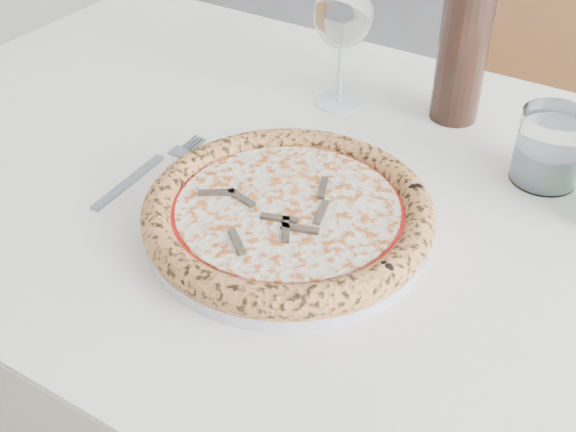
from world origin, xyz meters
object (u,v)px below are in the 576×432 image
dining_table (336,252)px  wine_bottle (465,39)px  plate (288,224)px  wine_glass (343,17)px  chair_far (543,94)px  tumbler (549,152)px  pizza (288,211)px

dining_table → wine_bottle: wine_bottle is taller
plate → wine_glass: bearing=113.9°
plate → wine_bottle: wine_bottle is taller
chair_far → plate: chair_far is taller
chair_far → tumbler: chair_far is taller
wine_glass → dining_table: bearing=-55.1°
plate → tumbler: (0.18, 0.27, 0.03)m
chair_far → tumbler: (0.21, -0.65, 0.26)m
chair_far → dining_table: bearing=-87.8°
pizza → tumbler: (0.18, 0.27, 0.01)m
dining_table → plate: 0.15m
wine_glass → plate: bearing=-66.1°
chair_far → plate: (0.03, -0.91, 0.23)m
dining_table → wine_glass: (-0.12, 0.17, 0.22)m
pizza → tumbler: size_ratio=3.53×
plate → pizza: bearing=-161.7°
dining_table → pizza: (-0.00, -0.10, 0.12)m
chair_far → wine_bottle: (0.06, -0.58, 0.34)m
chair_far → wine_glass: bearing=-98.0°
tumbler → wine_bottle: (-0.16, 0.07, 0.07)m
wine_bottle → chair_far: bearing=95.5°
plate → chair_far: bearing=92.0°
dining_table → plate: plate is taller
pizza → dining_table: bearing=90.0°
pizza → wine_bottle: 0.35m
wine_bottle → dining_table: bearing=-95.7°
tumbler → wine_bottle: 0.19m
chair_far → wine_bottle: bearing=-84.5°
plate → wine_bottle: (0.02, 0.34, 0.10)m
plate → pizza: size_ratio=0.98×
wine_glass → wine_bottle: bearing=23.9°
tumbler → pizza: bearing=-124.0°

